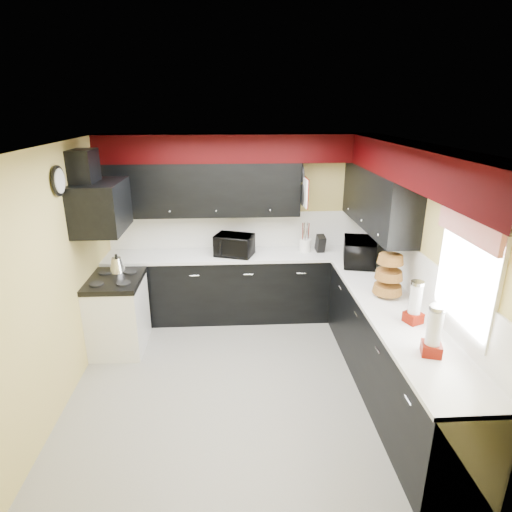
{
  "coord_description": "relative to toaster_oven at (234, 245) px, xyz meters",
  "views": [
    {
      "loc": [
        -0.1,
        -3.99,
        2.84
      ],
      "look_at": [
        0.17,
        0.7,
        1.18
      ],
      "focal_mm": 30.0,
      "sensor_mm": 36.0,
      "label": 1
    }
  ],
  "objects": [
    {
      "name": "ground",
      "position": [
        0.08,
        -1.44,
        -1.08
      ],
      "size": [
        3.6,
        3.6,
        0.0
      ],
      "primitive_type": "plane",
      "color": "gray",
      "rests_on": "ground"
    },
    {
      "name": "wall_back",
      "position": [
        0.08,
        0.36,
        0.17
      ],
      "size": [
        3.6,
        0.06,
        2.5
      ],
      "primitive_type": "cube",
      "color": "#E0C666",
      "rests_on": "ground"
    },
    {
      "name": "wall_right",
      "position": [
        1.88,
        -1.44,
        0.17
      ],
      "size": [
        0.06,
        3.6,
        2.5
      ],
      "primitive_type": "cube",
      "color": "#E0C666",
      "rests_on": "ground"
    },
    {
      "name": "wall_left",
      "position": [
        -1.72,
        -1.44,
        0.17
      ],
      "size": [
        0.06,
        3.6,
        2.5
      ],
      "primitive_type": "cube",
      "color": "#E0C666",
      "rests_on": "ground"
    },
    {
      "name": "ceiling",
      "position": [
        0.08,
        -1.44,
        1.42
      ],
      "size": [
        3.6,
        3.6,
        0.06
      ],
      "primitive_type": "cube",
      "color": "white",
      "rests_on": "wall_back"
    },
    {
      "name": "cab_back",
      "position": [
        0.08,
        0.06,
        -0.63
      ],
      "size": [
        3.6,
        0.6,
        0.9
      ],
      "primitive_type": "cube",
      "color": "black",
      "rests_on": "ground"
    },
    {
      "name": "cab_right",
      "position": [
        1.58,
        -1.74,
        -0.63
      ],
      "size": [
        0.6,
        3.0,
        0.9
      ],
      "primitive_type": "cube",
      "color": "black",
      "rests_on": "ground"
    },
    {
      "name": "counter_back",
      "position": [
        0.08,
        0.06,
        -0.16
      ],
      "size": [
        3.62,
        0.64,
        0.04
      ],
      "primitive_type": "cube",
      "color": "white",
      "rests_on": "cab_back"
    },
    {
      "name": "counter_right",
      "position": [
        1.58,
        -1.74,
        -0.16
      ],
      "size": [
        0.64,
        3.02,
        0.04
      ],
      "primitive_type": "cube",
      "color": "white",
      "rests_on": "cab_right"
    },
    {
      "name": "splash_back",
      "position": [
        0.08,
        0.35,
        0.11
      ],
      "size": [
        3.6,
        0.02,
        0.5
      ],
      "primitive_type": "cube",
      "color": "white",
      "rests_on": "counter_back"
    },
    {
      "name": "splash_right",
      "position": [
        1.87,
        -1.44,
        0.11
      ],
      "size": [
        0.02,
        3.6,
        0.5
      ],
      "primitive_type": "cube",
      "color": "white",
      "rests_on": "counter_right"
    },
    {
      "name": "upper_back",
      "position": [
        -0.42,
        0.19,
        0.72
      ],
      "size": [
        2.6,
        0.35,
        0.7
      ],
      "primitive_type": "cube",
      "color": "black",
      "rests_on": "wall_back"
    },
    {
      "name": "upper_right",
      "position": [
        1.7,
        -0.54,
        0.72
      ],
      "size": [
        0.35,
        1.8,
        0.7
      ],
      "primitive_type": "cube",
      "color": "black",
      "rests_on": "wall_right"
    },
    {
      "name": "soffit_back",
      "position": [
        0.08,
        0.18,
        1.24
      ],
      "size": [
        3.6,
        0.36,
        0.35
      ],
      "primitive_type": "cube",
      "color": "black",
      "rests_on": "wall_back"
    },
    {
      "name": "soffit_right",
      "position": [
        1.7,
        -1.62,
        1.24
      ],
      "size": [
        0.36,
        3.24,
        0.35
      ],
      "primitive_type": "cube",
      "color": "black",
      "rests_on": "wall_right"
    },
    {
      "name": "stove",
      "position": [
        -1.42,
        -0.69,
        -0.65
      ],
      "size": [
        0.6,
        0.75,
        0.86
      ],
      "primitive_type": "cube",
      "color": "white",
      "rests_on": "ground"
    },
    {
      "name": "cooktop",
      "position": [
        -1.42,
        -0.69,
        -0.19
      ],
      "size": [
        0.62,
        0.77,
        0.06
      ],
      "primitive_type": "cube",
      "color": "black",
      "rests_on": "stove"
    },
    {
      "name": "hood",
      "position": [
        -1.47,
        -0.69,
        0.7
      ],
      "size": [
        0.5,
        0.78,
        0.55
      ],
      "primitive_type": "cube",
      "color": "black",
      "rests_on": "wall_left"
    },
    {
      "name": "hood_duct",
      "position": [
        -1.6,
        -0.69,
        1.12
      ],
      "size": [
        0.24,
        0.4,
        0.4
      ],
      "primitive_type": "cube",
      "color": "black",
      "rests_on": "wall_left"
    },
    {
      "name": "window",
      "position": [
        1.86,
        -2.34,
        0.47
      ],
      "size": [
        0.03,
        0.86,
        0.96
      ],
      "primitive_type": null,
      "color": "white",
      "rests_on": "wall_right"
    },
    {
      "name": "valance",
      "position": [
        1.81,
        -2.34,
        0.87
      ],
      "size": [
        0.04,
        0.88,
        0.2
      ],
      "primitive_type": "cube",
      "color": "red",
      "rests_on": "wall_right"
    },
    {
      "name": "pan_top",
      "position": [
        0.9,
        0.11,
        0.92
      ],
      "size": [
        0.03,
        0.22,
        0.4
      ],
      "primitive_type": null,
      "color": "black",
      "rests_on": "upper_back"
    },
    {
      "name": "pan_mid",
      "position": [
        0.9,
        -0.02,
        0.67
      ],
      "size": [
        0.03,
        0.28,
        0.46
      ],
      "primitive_type": null,
      "color": "black",
      "rests_on": "upper_back"
    },
    {
      "name": "pan_low",
      "position": [
        0.9,
        0.24,
        0.64
      ],
      "size": [
        0.03,
        0.24,
        0.42
      ],
      "primitive_type": null,
      "color": "black",
      "rests_on": "upper_back"
    },
    {
      "name": "cut_board",
      "position": [
        0.91,
        -0.14,
        0.72
      ],
      "size": [
        0.03,
        0.26,
        0.35
      ],
      "primitive_type": "cube",
      "color": "white",
      "rests_on": "upper_back"
    },
    {
      "name": "baskets",
      "position": [
        1.6,
        -1.39,
        0.1
      ],
      "size": [
        0.27,
        0.27,
        0.5
      ],
      "primitive_type": null,
      "color": "brown",
      "rests_on": "upper_right"
    },
    {
      "name": "clock",
      "position": [
        -1.69,
        -1.19,
        1.07
      ],
      "size": [
        0.03,
        0.3,
        0.3
      ],
      "primitive_type": null,
      "color": "black",
      "rests_on": "wall_left"
    },
    {
      "name": "deco_plate",
      "position": [
        1.85,
        -1.79,
        1.17
      ],
      "size": [
        0.03,
        0.24,
        0.24
      ],
      "primitive_type": null,
      "color": "white",
      "rests_on": "wall_right"
    },
    {
      "name": "toaster_oven",
      "position": [
        0.0,
        0.0,
        0.0
      ],
      "size": [
        0.59,
        0.54,
        0.28
      ],
      "primitive_type": "imported",
      "rotation": [
        0.0,
        0.0,
        -0.34
      ],
      "color": "black",
      "rests_on": "counter_back"
    },
    {
      "name": "microwave",
      "position": [
        1.58,
        -0.42,
        0.02
      ],
      "size": [
        0.5,
        0.64,
        0.31
      ],
      "primitive_type": "imported",
      "rotation": [
        0.0,
        0.0,
        1.34
      ],
      "color": "black",
      "rests_on": "counter_right"
    },
    {
      "name": "utensil_crock",
      "position": [
        0.98,
        0.11,
        -0.06
      ],
      "size": [
        0.2,
        0.2,
        0.17
      ],
      "primitive_type": "cylinder",
      "rotation": [
        0.0,
        0.0,
        -0.32
      ],
      "color": "white",
      "rests_on": "counter_back"
    },
    {
      "name": "knife_block",
      "position": [
        1.18,
        0.07,
        -0.03
      ],
      "size": [
        0.12,
        0.16,
        0.23
      ],
      "primitive_type": "cube",
      "rotation": [
        0.0,
        0.0,
        0.09
      ],
      "color": "black",
      "rests_on": "counter_back"
    },
    {
      "name": "kettle",
      "position": [
        -1.43,
        -0.47,
        -0.07
      ],
      "size": [
        0.2,
        0.2,
        0.18
      ],
      "primitive_type": null,
      "rotation": [
        0.0,
        0.0,
        -0.01
      ],
      "color": "silver",
      "rests_on": "cooktop"
    },
    {
      "name": "dispenser_a",
      "position": [
        1.63,
        -1.98,
        0.05
      ],
      "size": [
        0.18,
        0.18,
        0.38
      ],
      "primitive_type": null,
      "rotation": [
        0.0,
        0.0,
        0.4
      ],
      "color": "#6F1003",
      "rests_on": "counter_right"
    },
    {
      "name": "dispenser_b",
      "position": [
        1.56,
        -2.52,
        0.07
      ],
      "size": [
        0.19,
        0.19,
        0.41
      ],
      "primitive_type": null,
      "rotation": [
        0.0,
        0.0,
        -0.3
      ],
      "color": "#680611",
      "rests_on": "counter_right"
    }
  ]
}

